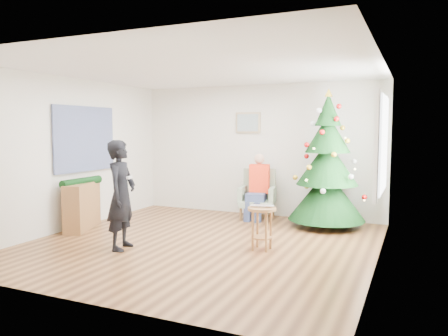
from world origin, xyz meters
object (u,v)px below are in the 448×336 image
at_px(armchair, 258,201).
at_px(standing_man, 121,195).
at_px(console, 82,206).
at_px(stool, 262,228).
at_px(christmas_tree, 327,165).

distance_m(armchair, standing_man, 3.02).
bearing_deg(console, standing_man, -49.38).
bearing_deg(console, armchair, 17.98).
height_order(armchair, console, armchair).
bearing_deg(stool, console, -179.89).
xyz_separation_m(stool, armchair, (-0.78, 2.02, 0.03)).
relative_size(armchair, standing_man, 0.61).
height_order(stool, console, console).
bearing_deg(armchair, christmas_tree, -16.21).
relative_size(standing_man, console, 1.57).
distance_m(armchair, console, 3.21).
bearing_deg(christmas_tree, stool, -106.52).
xyz_separation_m(armchair, standing_man, (-1.08, -2.78, 0.44)).
relative_size(armchair, console, 0.95).
relative_size(christmas_tree, armchair, 2.54).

